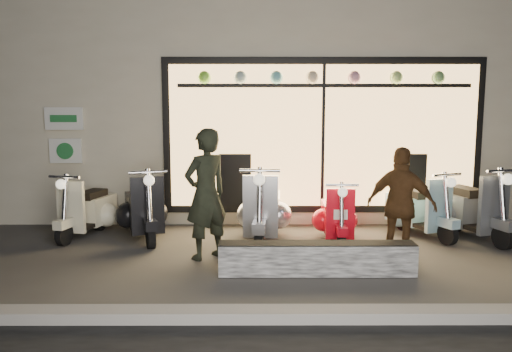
{
  "coord_description": "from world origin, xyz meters",
  "views": [
    {
      "loc": [
        -0.36,
        -6.56,
        2.03
      ],
      "look_at": [
        -0.34,
        0.6,
        1.05
      ],
      "focal_mm": 35.0,
      "sensor_mm": 36.0,
      "label": 1
    }
  ],
  "objects_px": {
    "scooter_silver": "(263,210)",
    "scooter_red": "(336,216)",
    "graffiti_barrier": "(317,259)",
    "woman": "(401,206)",
    "man": "(206,194)"
  },
  "relations": [
    {
      "from": "scooter_silver",
      "to": "scooter_red",
      "type": "height_order",
      "value": "scooter_silver"
    },
    {
      "from": "graffiti_barrier",
      "to": "woman",
      "type": "height_order",
      "value": "woman"
    },
    {
      "from": "graffiti_barrier",
      "to": "man",
      "type": "height_order",
      "value": "man"
    },
    {
      "from": "graffiti_barrier",
      "to": "scooter_silver",
      "type": "distance_m",
      "value": 1.85
    },
    {
      "from": "graffiti_barrier",
      "to": "scooter_silver",
      "type": "height_order",
      "value": "scooter_silver"
    },
    {
      "from": "scooter_silver",
      "to": "man",
      "type": "relative_size",
      "value": 0.9
    },
    {
      "from": "scooter_red",
      "to": "man",
      "type": "relative_size",
      "value": 0.73
    },
    {
      "from": "graffiti_barrier",
      "to": "scooter_red",
      "type": "bearing_deg",
      "value": 73.21
    },
    {
      "from": "graffiti_barrier",
      "to": "scooter_red",
      "type": "relative_size",
      "value": 1.85
    },
    {
      "from": "scooter_red",
      "to": "scooter_silver",
      "type": "bearing_deg",
      "value": 178.37
    },
    {
      "from": "scooter_silver",
      "to": "scooter_red",
      "type": "relative_size",
      "value": 1.23
    },
    {
      "from": "scooter_silver",
      "to": "man",
      "type": "xyz_separation_m",
      "value": [
        -0.79,
        -1.04,
        0.43
      ]
    },
    {
      "from": "man",
      "to": "woman",
      "type": "height_order",
      "value": "man"
    },
    {
      "from": "scooter_silver",
      "to": "woman",
      "type": "distance_m",
      "value": 2.19
    },
    {
      "from": "scooter_silver",
      "to": "man",
      "type": "distance_m",
      "value": 1.38
    }
  ]
}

